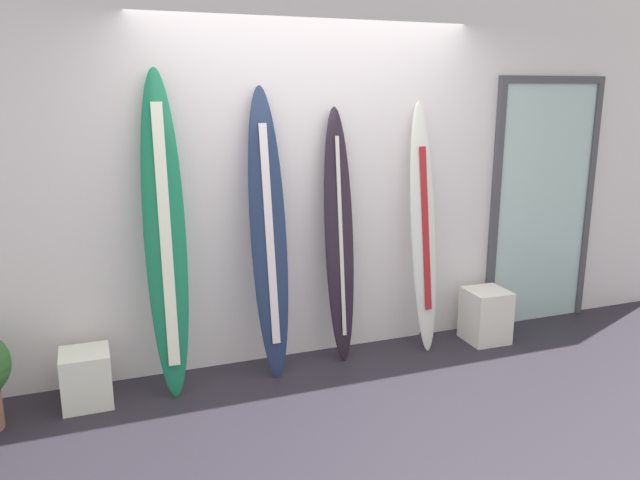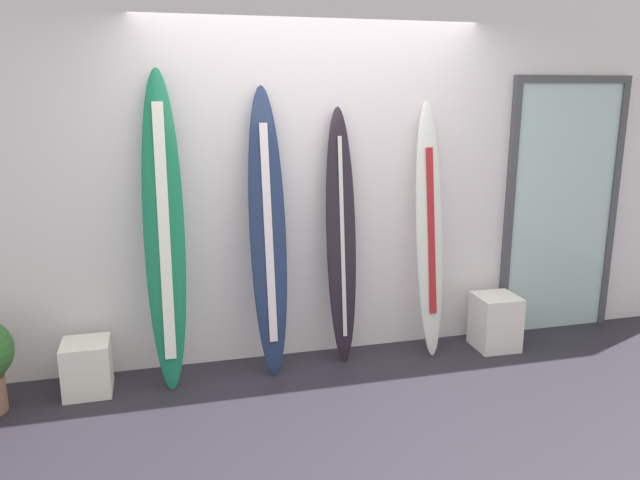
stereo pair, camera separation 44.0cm
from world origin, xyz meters
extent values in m
cube|color=#25212A|center=(0.00, 0.00, -0.02)|extent=(8.00, 8.00, 0.04)
cube|color=white|center=(0.00, 1.30, 1.40)|extent=(7.20, 0.20, 2.80)
ellipsoid|color=#17734D|center=(-1.10, 0.97, 1.08)|extent=(0.29, 0.41, 2.16)
cube|color=white|center=(-1.10, 0.93, 1.08)|extent=(0.09, 0.28, 1.70)
cone|color=black|center=(-1.10, 0.87, 0.19)|extent=(0.07, 0.08, 0.11)
ellipsoid|color=navy|center=(-0.39, 0.99, 1.02)|extent=(0.27, 0.36, 2.04)
cube|color=silver|center=(-0.39, 0.96, 1.03)|extent=(0.06, 0.24, 1.52)
ellipsoid|color=black|center=(0.17, 1.04, 0.95)|extent=(0.24, 0.28, 1.90)
cube|color=silver|center=(0.17, 1.00, 0.95)|extent=(0.04, 0.17, 1.47)
cone|color=black|center=(0.17, 1.00, 0.17)|extent=(0.07, 0.08, 0.11)
ellipsoid|color=silver|center=(0.85, 1.00, 0.97)|extent=(0.24, 0.34, 1.93)
cube|color=#AB1F22|center=(0.85, 0.97, 0.97)|extent=(0.06, 0.18, 1.25)
cone|color=black|center=(0.85, 0.94, 0.17)|extent=(0.07, 0.08, 0.11)
cube|color=white|center=(-1.66, 0.92, 0.18)|extent=(0.31, 0.31, 0.36)
cube|color=white|center=(1.41, 0.91, 0.22)|extent=(0.33, 0.33, 0.43)
cube|color=silver|center=(2.12, 1.18, 1.03)|extent=(0.93, 0.02, 2.06)
cube|color=#47474C|center=(1.63, 1.18, 1.03)|extent=(0.06, 0.06, 2.06)
cube|color=#47474C|center=(2.62, 1.18, 1.03)|extent=(0.06, 0.06, 2.06)
cube|color=#47474C|center=(2.12, 1.18, 2.09)|extent=(1.05, 0.06, 0.06)
camera|label=1|loc=(-1.52, -3.06, 1.99)|focal=34.57mm
camera|label=2|loc=(-1.10, -3.20, 1.99)|focal=34.57mm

